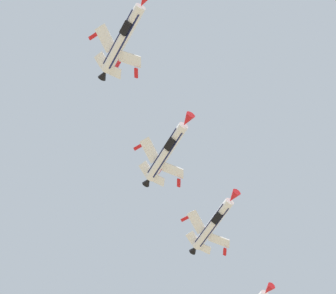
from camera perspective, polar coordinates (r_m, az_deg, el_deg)
The scene contains 3 objects.
fighter_jet_left_wing at distance 105.14m, azimuth -3.71°, elevation 9.07°, with size 12.46×12.09×5.95m.
fighter_jet_right_wing at distance 113.78m, azimuth -0.07°, elevation -0.35°, with size 12.46×12.09×5.73m.
fighter_jet_left_outer at distance 124.29m, azimuth 3.82°, elevation -6.36°, with size 12.46×12.09×5.42m.
Camera 1 is at (3.99, -0.77, 1.75)m, focal length 73.13 mm.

